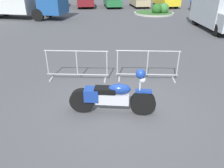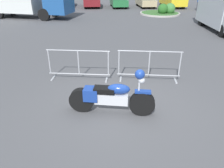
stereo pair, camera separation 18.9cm
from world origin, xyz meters
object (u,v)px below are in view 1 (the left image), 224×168
parked_car_maroon (85,0)px  pedestrian (191,1)px  crowd_barrier_far (147,65)px  parked_car_green (112,1)px  crowd_barrier_near (77,65)px  motorcycle (112,97)px  delivery_van (218,10)px  parked_car_white (30,1)px  parked_car_blue (59,0)px  parked_car_yellow (166,0)px  parked_car_tan (139,1)px

parked_car_maroon → pedestrian: pedestrian is taller
crowd_barrier_far → parked_car_green: 19.47m
parked_car_green → crowd_barrier_near: bearing=169.0°
motorcycle → delivery_van: (7.01, 10.07, 0.76)m
motorcycle → parked_car_white: 23.32m
crowd_barrier_far → parked_car_blue: bearing=110.2°
crowd_barrier_far → delivery_van: size_ratio=0.42×
delivery_van → parked_car_yellow: delivery_van is taller
crowd_barrier_far → parked_car_white: (-10.45, 19.36, 0.15)m
motorcycle → parked_car_blue: 22.90m
parked_car_white → delivery_van: bearing=-132.3°
parked_car_green → parked_car_tan: parked_car_green is taller
delivery_van → parked_car_green: delivery_van is taller
parked_car_blue → crowd_barrier_near: bearing=-173.5°
parked_car_tan → delivery_van: bearing=-169.0°
motorcycle → parked_car_maroon: parked_car_maroon is taller
parked_car_green → parked_car_white: bearing=83.0°
parked_car_yellow → pedestrian: 3.54m
parked_car_white → crowd_barrier_near: bearing=-164.9°
motorcycle → crowd_barrier_far: (1.20, 2.04, 0.07)m
parked_car_yellow → parked_car_green: bearing=86.2°
parked_car_green → parked_car_yellow: 6.19m
delivery_van → parked_car_blue: bearing=-134.6°
parked_car_maroon → parked_car_green: 3.09m
parked_car_maroon → motorcycle: bearing=-179.4°
parked_car_blue → parked_car_tan: parked_car_tan is taller
parked_car_green → parked_car_tan: 3.10m
parked_car_blue → parked_car_green: (6.18, -0.58, 0.02)m
crowd_barrier_far → parked_car_tan: parked_car_tan is taller
parked_car_tan → parked_car_maroon: bearing=83.7°
crowd_barrier_near → delivery_van: 11.50m
parked_car_yellow → parked_car_blue: bearing=81.7°
delivery_van → parked_car_maroon: bearing=-141.2°
parked_car_maroon → parked_car_yellow: parked_car_yellow is taller
parked_car_yellow → parked_car_tan: bearing=85.0°
parked_car_yellow → pedestrian: size_ratio=2.78×
motorcycle → parked_car_yellow: 22.73m
crowd_barrier_near → pedestrian: 19.35m
delivery_van → parked_car_white: 19.82m
parked_car_maroon → pedestrian: bearing=-110.7°
parked_car_green → parked_car_maroon: bearing=80.1°
parked_car_white → crowd_barrier_far: bearing=-159.1°
parked_car_maroon → parked_car_green: size_ratio=1.07×
motorcycle → crowd_barrier_near: size_ratio=1.05×
delivery_van → parked_car_white: delivery_van is taller
parked_car_yellow → crowd_barrier_far: bearing=158.4°
parked_car_maroon → parked_car_green: (3.09, -0.13, -0.05)m
motorcycle → crowd_barrier_far: bearing=64.1°
parked_car_white → parked_car_green: parked_car_green is taller
delivery_van → crowd_barrier_far: bearing=-38.2°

